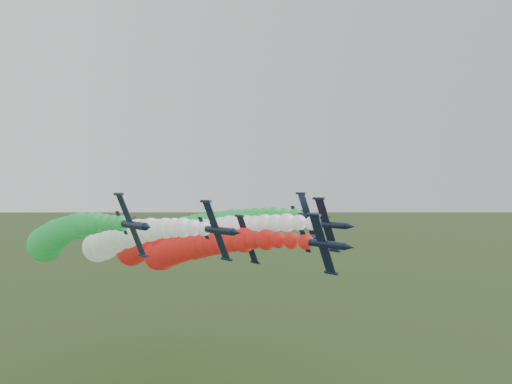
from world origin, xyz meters
The scene contains 6 objects.
jet_lead centered at (9.13, 32.37, 35.34)m, with size 11.60×74.51×17.75m.
jet_inner_left centered at (-3.09, 42.82, 37.37)m, with size 11.60×74.51×17.75m.
jet_inner_right centered at (16.52, 38.58, 37.61)m, with size 11.60×74.51×17.75m.
jet_outer_left centered at (-14.95, 48.34, 38.23)m, with size 12.06×74.97×18.21m.
jet_outer_right centered at (24.00, 52.16, 38.04)m, with size 12.15×75.05×18.30m.
jet_trail centered at (11.74, 56.54, 33.71)m, with size 12.19×75.09×18.34m.
Camera 1 is at (-48.40, -68.94, 49.65)m, focal length 35.00 mm.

